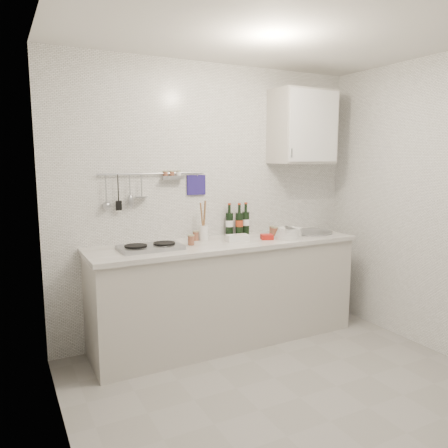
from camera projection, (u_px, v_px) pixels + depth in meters
The scene contains 17 objects.
floor at pixel (300, 398), 3.04m from camera, with size 3.00×3.00×0.00m, color gray.
ceiling at pixel (310, 18), 2.66m from camera, with size 3.00×3.00×0.00m, color silver.
back_wall at pixel (211, 201), 4.08m from camera, with size 3.00×0.02×2.50m, color silver.
wall_left at pixel (63, 240), 2.17m from camera, with size 0.02×2.80×2.50m, color silver.
counter at pixel (227, 294), 3.95m from camera, with size 2.44×0.64×0.96m.
wall_rail at pixel (151, 185), 3.75m from camera, with size 0.98×0.09×0.34m.
wall_cabinet at pixel (303, 127), 4.23m from camera, with size 0.60×0.38×0.70m.
plate_stack_hob at pixel (149, 248), 3.54m from camera, with size 0.28×0.28×0.03m.
plate_stack_sink at pixel (289, 233), 4.05m from camera, with size 0.27×0.26×0.10m.
wine_bottles at pixel (238, 219), 4.15m from camera, with size 0.25×0.11×0.31m.
butter_dish at pixel (237, 238), 3.89m from camera, with size 0.19×0.10×0.06m, color white.
strawberry_punnet at pixel (267, 237), 3.97m from camera, with size 0.11×0.11×0.04m, color red.
utensil_crock at pixel (203, 231), 3.93m from camera, with size 0.09×0.09×0.36m.
jar_a at pixel (196, 236), 3.91m from camera, with size 0.06×0.06×0.09m.
jar_b at pixel (272, 230), 4.29m from camera, with size 0.06×0.06×0.07m.
jar_c at pixel (275, 231), 4.16m from camera, with size 0.07×0.07×0.08m.
jar_d at pixel (191, 240), 3.71m from camera, with size 0.06×0.06×0.09m.
Camera 1 is at (-1.78, -2.26, 1.66)m, focal length 35.00 mm.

